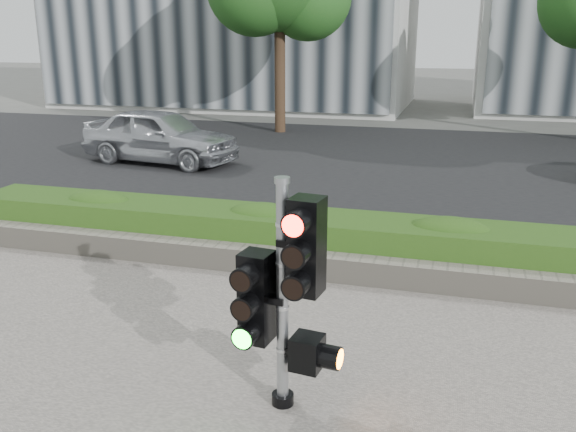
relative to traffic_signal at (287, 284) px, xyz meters
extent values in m
plane|color=#51514C|center=(-0.20, 1.09, -1.19)|extent=(120.00, 120.00, 0.00)
cube|color=black|center=(-0.20, 11.09, -1.18)|extent=(60.00, 13.00, 0.02)
cube|color=gray|center=(-0.20, 4.24, -1.13)|extent=(60.00, 0.25, 0.12)
cube|color=gray|center=(-0.20, 2.99, -0.99)|extent=(12.00, 0.32, 0.34)
cube|color=#518027|center=(-0.20, 3.64, -0.82)|extent=(12.00, 1.00, 0.68)
cylinder|color=black|center=(-4.70, 15.59, 0.83)|extent=(0.36, 0.36, 4.03)
cylinder|color=black|center=(-0.03, -0.03, -1.11)|extent=(0.20, 0.20, 0.10)
cylinder|color=gray|center=(-0.03, -0.03, -0.14)|extent=(0.10, 0.10, 2.05)
cylinder|color=gray|center=(-0.03, -0.03, 0.91)|extent=(0.13, 0.13, 0.05)
cube|color=#FF1107|center=(0.19, -0.08, 0.39)|extent=(0.29, 0.29, 0.82)
cube|color=#14E51E|center=(-0.26, -0.03, -0.14)|extent=(0.29, 0.29, 0.82)
cube|color=black|center=(0.03, 0.20, 0.14)|extent=(0.29, 0.29, 0.56)
cube|color=orange|center=(0.19, -0.02, -0.61)|extent=(0.29, 0.29, 0.30)
imported|color=#B1B3B9|center=(-6.18, 9.62, -0.46)|extent=(4.37, 2.26, 1.42)
camera|label=1|loc=(1.32, -4.63, 2.04)|focal=38.00mm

